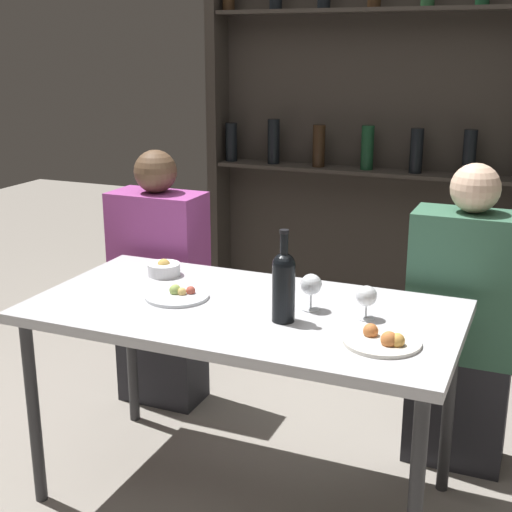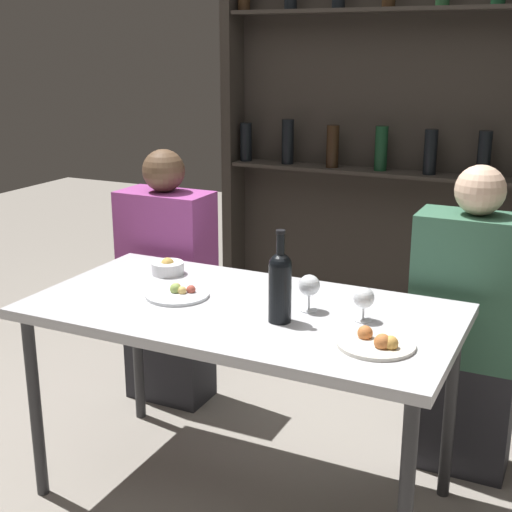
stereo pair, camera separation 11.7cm
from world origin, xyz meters
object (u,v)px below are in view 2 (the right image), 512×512
(wine_glass_0, at_px, (309,286))
(food_plate_0, at_px, (178,294))
(wine_glass_1, at_px, (364,299))
(seated_person_right, at_px, (467,333))
(wine_bottle, at_px, (280,283))
(seated_person_left, at_px, (168,287))
(food_plate_1, at_px, (377,343))
(snack_bowl, at_px, (168,267))

(wine_glass_0, distance_m, food_plate_0, 0.48)
(wine_glass_0, height_order, wine_glass_1, wine_glass_0)
(seated_person_right, bearing_deg, wine_bottle, -129.12)
(food_plate_0, bearing_deg, seated_person_left, 126.00)
(wine_glass_1, bearing_deg, food_plate_1, -61.28)
(snack_bowl, bearing_deg, seated_person_left, 123.36)
(wine_glass_1, relative_size, seated_person_left, 0.10)
(seated_person_right, bearing_deg, snack_bowl, -162.38)
(wine_bottle, distance_m, snack_bowl, 0.66)
(snack_bowl, bearing_deg, wine_bottle, -24.26)
(food_plate_0, bearing_deg, wine_glass_1, 5.03)
(wine_glass_1, bearing_deg, snack_bowl, 170.05)
(food_plate_1, bearing_deg, wine_bottle, 169.83)
(wine_bottle, height_order, seated_person_right, seated_person_right)
(wine_glass_1, bearing_deg, wine_bottle, -153.21)
(food_plate_1, bearing_deg, wine_glass_1, 118.72)
(seated_person_left, xyz_separation_m, seated_person_right, (1.33, 0.00, 0.01))
(food_plate_1, relative_size, seated_person_left, 0.20)
(wine_bottle, bearing_deg, food_plate_1, -10.17)
(wine_glass_1, bearing_deg, food_plate_0, -174.97)
(wine_glass_0, relative_size, seated_person_left, 0.11)
(seated_person_left, bearing_deg, wine_glass_0, -29.09)
(food_plate_1, bearing_deg, food_plate_0, 170.75)
(food_plate_0, relative_size, seated_person_right, 0.19)
(wine_bottle, bearing_deg, wine_glass_1, 26.79)
(food_plate_0, relative_size, snack_bowl, 1.79)
(wine_bottle, bearing_deg, seated_person_right, 50.88)
(food_plate_0, relative_size, seated_person_left, 0.19)
(wine_bottle, relative_size, seated_person_left, 0.26)
(seated_person_left, bearing_deg, snack_bowl, -56.64)
(wine_glass_1, bearing_deg, wine_glass_0, 177.36)
(food_plate_1, distance_m, snack_bowl, 1.00)
(wine_glass_0, distance_m, wine_glass_1, 0.19)
(wine_glass_0, xyz_separation_m, food_plate_1, (0.29, -0.19, -0.07))
(wine_glass_0, height_order, seated_person_left, seated_person_left)
(wine_bottle, distance_m, wine_glass_1, 0.28)
(food_plate_1, bearing_deg, wine_glass_0, 146.72)
(food_plate_1, xyz_separation_m, seated_person_right, (0.16, 0.68, -0.20))
(wine_glass_1, distance_m, food_plate_0, 0.67)
(food_plate_1, height_order, snack_bowl, snack_bowl)
(food_plate_1, relative_size, snack_bowl, 1.86)
(food_plate_0, xyz_separation_m, seated_person_left, (-0.40, 0.56, -0.20))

